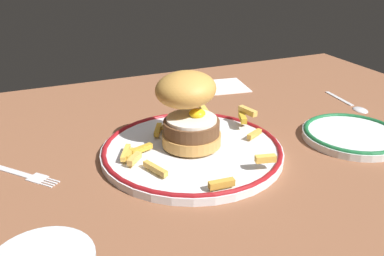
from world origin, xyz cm
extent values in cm
cube|color=brown|center=(0.00, 0.00, -2.00)|extent=(122.71, 84.14, 4.00)
cylinder|color=silver|center=(-1.29, -1.92, 0.60)|extent=(28.69, 28.69, 1.20)
torus|color=maroon|center=(-1.29, -1.92, 1.20)|extent=(28.29, 28.29, 0.80)
cylinder|color=#C78C45|center=(-1.12, -1.33, 2.50)|extent=(9.35, 9.35, 1.80)
cylinder|color=brown|center=(-1.12, -1.33, 4.49)|extent=(8.81, 8.81, 2.18)
cylinder|color=white|center=(-1.12, -1.33, 5.83)|extent=(7.88, 7.88, 0.50)
ellipsoid|color=yellow|center=(-0.41, -0.96, 6.50)|extent=(2.60, 2.60, 1.40)
ellipsoid|color=gold|center=(-1.29, 0.57, 10.14)|extent=(11.20, 10.89, 6.04)
cube|color=#DDAE4F|center=(-3.15, 5.44, 1.98)|extent=(3.02, 1.97, 0.77)
cube|color=gold|center=(4.24, 5.48, 3.91)|extent=(1.72, 4.75, 0.92)
cube|color=#E9B948|center=(-11.72, -0.89, 1.97)|extent=(2.62, 4.39, 0.75)
cube|color=gold|center=(0.02, 5.13, 2.08)|extent=(1.93, 3.00, 0.96)
cube|color=gold|center=(-9.16, -0.68, 1.99)|extent=(3.79, 1.98, 0.79)
cube|color=gold|center=(9.87, 1.77, 3.03)|extent=(2.14, 3.70, 0.96)
cube|color=gold|center=(-2.52, -14.53, 2.07)|extent=(3.59, 1.19, 0.94)
cube|color=gold|center=(9.52, -2.86, 1.99)|extent=(3.36, 2.19, 0.77)
cube|color=gold|center=(-4.60, 4.96, 2.00)|extent=(2.57, 4.07, 0.80)
cube|color=#E2AC4E|center=(-11.08, -3.40, 2.05)|extent=(2.78, 2.88, 0.90)
cube|color=#E3B350|center=(10.96, 2.04, 4.01)|extent=(1.84, 3.95, 0.96)
cube|color=gold|center=(5.41, -12.52, 3.07)|extent=(3.10, 1.66, 0.98)
cube|color=gold|center=(5.02, 8.39, 2.00)|extent=(1.37, 4.38, 0.79)
cube|color=gold|center=(-9.15, -7.20, 1.99)|extent=(2.36, 4.59, 0.77)
cube|color=gold|center=(-11.34, -1.56, 1.98)|extent=(2.29, 2.81, 0.75)
cylinder|color=silver|center=(26.07, -7.64, 0.60)|extent=(16.70, 16.70, 1.20)
torus|color=#196033|center=(26.07, -7.64, 1.20)|extent=(16.30, 16.30, 0.80)
cube|color=silver|center=(-28.50, 4.29, 0.18)|extent=(7.35, 8.18, 0.36)
cube|color=silver|center=(-24.54, -0.22, 0.18)|extent=(3.24, 3.25, 0.32)
cube|color=silver|center=(-22.53, -1.38, 0.18)|extent=(1.78, 1.98, 0.28)
cube|color=silver|center=(-22.91, -1.71, 0.18)|extent=(1.78, 1.98, 0.28)
cube|color=silver|center=(-23.28, -2.04, 0.18)|extent=(1.78, 1.98, 0.28)
cube|color=silver|center=(-23.66, -2.37, 0.18)|extent=(1.78, 1.98, 0.28)
cube|color=silver|center=(37.92, 8.95, 0.20)|extent=(1.70, 9.03, 0.32)
ellipsoid|color=silver|center=(37.21, 1.98, 0.40)|extent=(2.95, 3.84, 0.90)
cube|color=white|center=(18.42, 26.05, 0.20)|extent=(12.31, 11.97, 0.40)
camera|label=1|loc=(-24.31, -55.34, 30.89)|focal=38.65mm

